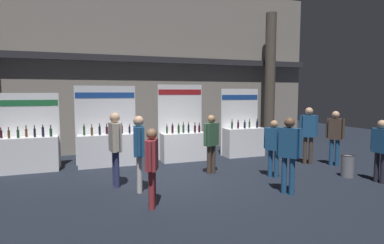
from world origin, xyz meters
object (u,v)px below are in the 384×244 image
Objects in this scene: exhibitor_booth_0 at (28,151)px; visitor_6 at (152,162)px; visitor_1 at (335,133)px; visitor_2 at (381,146)px; visitor_3 at (274,143)px; exhibitor_booth_1 at (108,146)px; visitor_4 at (309,130)px; visitor_8 at (115,142)px; exhibitor_booth_2 at (183,142)px; visitor_5 at (139,146)px; visitor_7 at (211,139)px; visitor_0 at (289,149)px; exhibitor_booth_3 at (243,139)px; trash_bin at (347,166)px.

visitor_6 is at bearing -56.74° from exhibitor_booth_0.
visitor_2 is at bearing -47.79° from visitor_1.
visitor_3 is at bearing -115.41° from visitor_1.
exhibitor_booth_1 is 5.14m from visitor_3.
visitor_1 is at bearing -5.15° from visitor_4.
exhibitor_booth_2 is at bearing -55.39° from visitor_8.
visitor_5 reaches higher than visitor_7.
visitor_8 is (-3.61, 1.96, 0.06)m from visitor_0.
visitor_5 is 1.11× the size of visitor_6.
exhibitor_booth_1 reaches higher than visitor_8.
exhibitor_booth_1 is 2.50m from visitor_8.
exhibitor_booth_3 is at bearing -49.69° from visitor_0.
visitor_0 is at bearing -71.38° from visitor_6.
visitor_4 is at bearing -163.11° from visitor_1.
exhibitor_booth_0 is 3.77× the size of trash_bin.
visitor_5 is at bearing -122.07° from visitor_1.
visitor_3 is 0.85× the size of visitor_4.
visitor_5 reaches higher than visitor_2.
visitor_6 is (2.75, -4.19, 0.34)m from exhibitor_booth_0.
visitor_6 is (0.04, -1.12, -0.13)m from visitor_5.
visitor_5 is at bearing 33.49° from visitor_0.
visitor_0 is 0.99× the size of visitor_5.
visitor_4 is at bearing -80.90° from visitor_0.
visitor_3 is at bearing -61.46° from exhibitor_booth_2.
exhibitor_booth_0 is 7.35m from visitor_0.
exhibitor_booth_0 is at bearing 34.35° from visitor_8.
exhibitor_booth_0 reaches higher than visitor_6.
visitor_7 is (-3.37, 1.64, 0.70)m from trash_bin.
visitor_8 reaches higher than visitor_5.
exhibitor_booth_0 is 1.37× the size of visitor_7.
visitor_1 is (3.18, 1.86, -0.02)m from visitor_0.
trash_bin is 0.35× the size of visitor_0.
trash_bin is 3.82m from visitor_7.
visitor_0 is at bearing -104.32° from visitor_5.
exhibitor_booth_2 reaches higher than visitor_6.
visitor_1 reaches higher than visitor_7.
visitor_3 is 0.93× the size of visitor_7.
exhibitor_booth_3 is 1.46× the size of visitor_7.
exhibitor_booth_2 is 4.55m from visitor_6.
visitor_7 is at bearing -148.35° from visitor_4.
exhibitor_booth_2 reaches higher than visitor_8.
visitor_2 is at bearing -94.38° from visitor_5.
exhibitor_booth_1 reaches higher than visitor_6.
exhibitor_booth_1 is 6.48m from visitor_4.
exhibitor_booth_1 is at bearing 148.19° from trash_bin.
visitor_3 is at bearing -25.80° from exhibitor_booth_0.
exhibitor_booth_2 is 5.09m from trash_bin.
exhibitor_booth_0 is at bearing 58.17° from visitor_2.
exhibitor_booth_3 reaches higher than visitor_8.
visitor_0 is at bearing -37.03° from exhibitor_booth_0.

